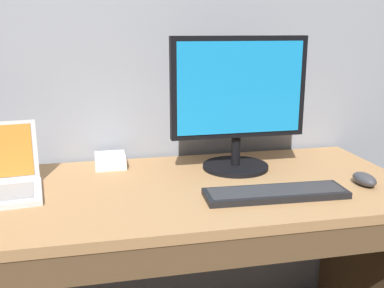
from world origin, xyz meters
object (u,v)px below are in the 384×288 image
(wired_keyboard, at_px, (276,193))
(external_monitor, at_px, (238,99))
(computer_mouse, at_px, (364,179))
(external_drive_box, at_px, (110,160))

(wired_keyboard, bearing_deg, external_monitor, 96.64)
(computer_mouse, bearing_deg, wired_keyboard, -176.55)
(wired_keyboard, xyz_separation_m, external_drive_box, (-0.48, 0.43, 0.01))
(computer_mouse, height_order, external_drive_box, external_drive_box)
(external_monitor, height_order, wired_keyboard, external_monitor)
(wired_keyboard, height_order, computer_mouse, computer_mouse)
(computer_mouse, xyz_separation_m, external_drive_box, (-0.81, 0.39, 0.00))
(computer_mouse, distance_m, external_drive_box, 0.90)
(wired_keyboard, xyz_separation_m, computer_mouse, (0.33, 0.03, 0.01))
(external_monitor, relative_size, wired_keyboard, 1.09)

